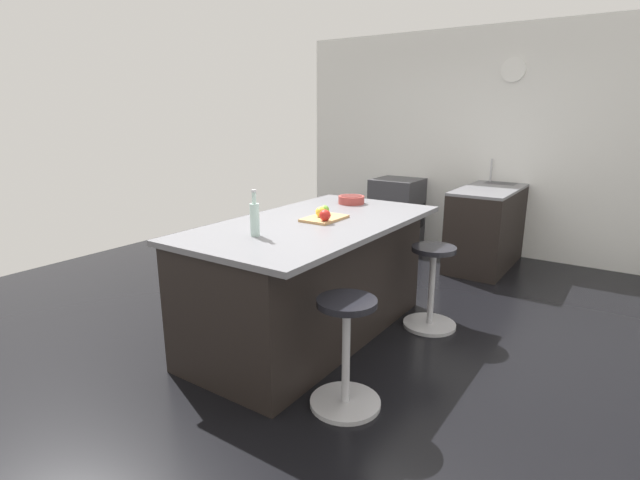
% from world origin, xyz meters
% --- Properties ---
extents(ground_plane, '(7.83, 7.83, 0.00)m').
position_xyz_m(ground_plane, '(0.00, 0.00, 0.00)').
color(ground_plane, black).
extents(interior_partition_left, '(0.15, 4.90, 2.76)m').
position_xyz_m(interior_partition_left, '(-3.01, 0.00, 1.38)').
color(interior_partition_left, silver).
rests_on(interior_partition_left, ground_plane).
extents(sink_cabinet, '(1.88, 0.60, 1.20)m').
position_xyz_m(sink_cabinet, '(-2.67, 0.36, 0.47)').
color(sink_cabinet, black).
rests_on(sink_cabinet, ground_plane).
extents(oven_range, '(0.60, 0.61, 0.89)m').
position_xyz_m(oven_range, '(-2.66, -0.93, 0.45)').
color(oven_range, '#38383D').
rests_on(oven_range, ground_plane).
extents(kitchen_island, '(2.17, 1.15, 0.95)m').
position_xyz_m(kitchen_island, '(0.30, -0.28, 0.48)').
color(kitchen_island, black).
rests_on(kitchen_island, ground_plane).
extents(stool_by_window, '(0.44, 0.44, 0.70)m').
position_xyz_m(stool_by_window, '(-0.39, 0.47, 0.33)').
color(stool_by_window, '#B7B7BC').
rests_on(stool_by_window, ground_plane).
extents(stool_middle, '(0.44, 0.44, 0.70)m').
position_xyz_m(stool_middle, '(0.98, 0.47, 0.33)').
color(stool_middle, '#B7B7BC').
rests_on(stool_middle, ground_plane).
extents(cutting_board, '(0.36, 0.24, 0.02)m').
position_xyz_m(cutting_board, '(0.22, -0.20, 0.96)').
color(cutting_board, tan).
rests_on(cutting_board, kitchen_island).
extents(apple_red, '(0.09, 0.09, 0.09)m').
position_xyz_m(apple_red, '(0.32, -0.12, 1.02)').
color(apple_red, red).
rests_on(apple_red, cutting_board).
extents(apple_green, '(0.07, 0.07, 0.07)m').
position_xyz_m(apple_green, '(0.13, -0.25, 1.01)').
color(apple_green, '#609E2D').
rests_on(apple_green, cutting_board).
extents(apple_yellow, '(0.08, 0.08, 0.08)m').
position_xyz_m(apple_yellow, '(0.22, -0.23, 1.01)').
color(apple_yellow, gold).
rests_on(apple_yellow, cutting_board).
extents(water_bottle, '(0.06, 0.06, 0.31)m').
position_xyz_m(water_bottle, '(0.90, -0.30, 1.08)').
color(water_bottle, silver).
rests_on(water_bottle, kitchen_island).
extents(fruit_bowl, '(0.24, 0.24, 0.07)m').
position_xyz_m(fruit_bowl, '(-0.48, -0.37, 0.99)').
color(fruit_bowl, '#993833').
rests_on(fruit_bowl, kitchen_island).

